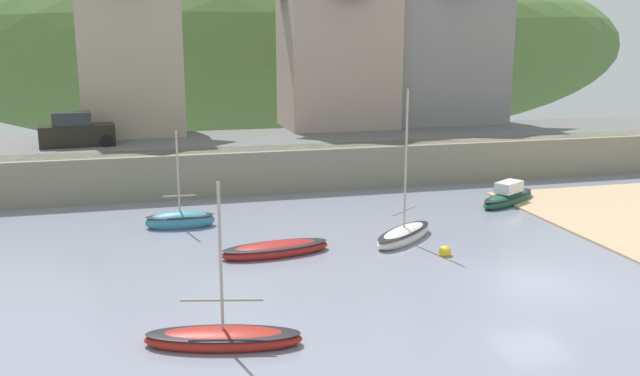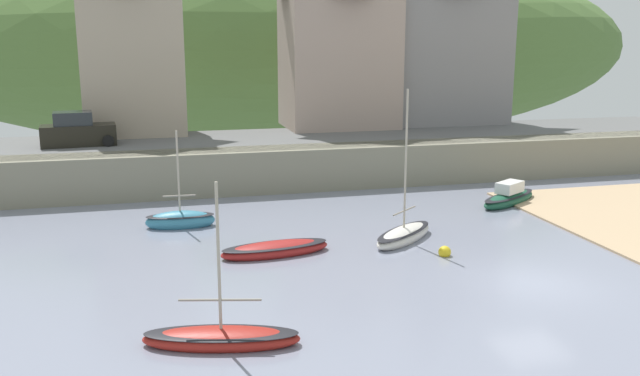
# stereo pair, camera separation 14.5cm
# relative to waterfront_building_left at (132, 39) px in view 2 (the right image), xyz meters

# --- Properties ---
(quay_seawall) EXTENTS (48.00, 9.40, 2.40)m
(quay_seawall) POSITION_rel_waterfront_building_left_xyz_m (13.66, -7.70, -6.98)
(quay_seawall) COLOR gray
(quay_seawall) RESTS_ON ground
(hillside_backdrop) EXTENTS (80.00, 44.00, 21.24)m
(hillside_backdrop) POSITION_rel_waterfront_building_left_xyz_m (15.78, 30.00, -0.91)
(hillside_backdrop) COLOR #56773A
(hillside_backdrop) RESTS_ON ground
(waterfront_building_left) EXTENTS (6.43, 5.67, 11.67)m
(waterfront_building_left) POSITION_rel_waterfront_building_left_xyz_m (0.00, 0.00, 0.00)
(waterfront_building_left) COLOR tan
(waterfront_building_left) RESTS_ON ground
(waterfront_building_centre) EXTENTS (7.66, 6.06, 10.49)m
(waterfront_building_centre) POSITION_rel_waterfront_building_left_xyz_m (13.53, 0.00, -0.62)
(waterfront_building_centre) COLOR tan
(waterfront_building_centre) RESTS_ON ground
(waterfront_building_right) EXTENTS (9.30, 4.70, 11.02)m
(waterfront_building_right) POSITION_rel_waterfront_building_left_xyz_m (21.15, 0.00, -0.35)
(waterfront_building_right) COLOR gray
(waterfront_building_right) RESTS_ON ground
(church_with_spire) EXTENTS (3.00, 3.00, 16.92)m
(church_with_spire) POSITION_rel_waterfront_building_left_xyz_m (22.48, 4.00, 2.77)
(church_with_spire) COLOR tan
(church_with_spire) RESTS_ON ground
(sailboat_tall_mast) EXTENTS (4.51, 3.44, 1.34)m
(sailboat_tall_mast) POSITION_rel_waterfront_building_left_xyz_m (18.76, -14.40, -8.01)
(sailboat_tall_mast) COLOR #1A5038
(sailboat_tall_mast) RESTS_ON ground
(sailboat_blue_trim) EXTENTS (3.88, 3.56, 6.62)m
(sailboat_blue_trim) POSITION_rel_waterfront_building_left_xyz_m (11.05, -19.22, -8.07)
(sailboat_blue_trim) COLOR silver
(sailboat_blue_trim) RESTS_ON ground
(sailboat_far_left) EXTENTS (4.61, 1.94, 0.68)m
(sailboat_far_left) POSITION_rel_waterfront_building_left_xyz_m (5.38, -19.73, -8.13)
(sailboat_far_left) COLOR maroon
(sailboat_far_left) RESTS_ON ground
(sailboat_white_hull) EXTENTS (4.66, 2.27, 4.89)m
(sailboat_white_hull) POSITION_rel_waterfront_building_left_xyz_m (2.39, -27.43, -8.11)
(sailboat_white_hull) COLOR #A5221A
(sailboat_white_hull) RESTS_ON ground
(sailboat_nearest_shore) EXTENTS (3.20, 1.35, 4.67)m
(sailboat_nearest_shore) POSITION_rel_waterfront_building_left_xyz_m (1.89, -14.68, -8.03)
(sailboat_nearest_shore) COLOR teal
(sailboat_nearest_shore) RESTS_ON ground
(parked_car_near_slipway) EXTENTS (4.24, 2.06, 1.95)m
(parked_car_near_slipway) POSITION_rel_waterfront_building_left_xyz_m (-3.26, -4.50, -5.14)
(parked_car_near_slipway) COLOR black
(parked_car_near_slipway) RESTS_ON ground
(mooring_buoy) EXTENTS (0.50, 0.50, 0.50)m
(mooring_buoy) POSITION_rel_waterfront_building_left_xyz_m (11.89, -21.56, -8.19)
(mooring_buoy) COLOR yellow
(mooring_buoy) RESTS_ON ground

